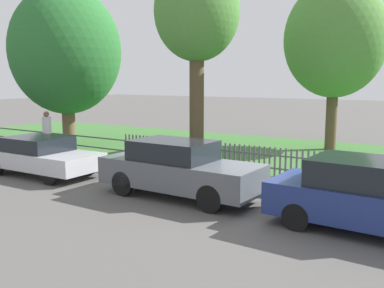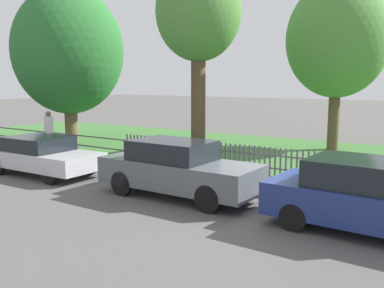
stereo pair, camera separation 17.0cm
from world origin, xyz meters
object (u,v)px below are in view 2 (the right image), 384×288
covered_motorcycle (190,153)px  pedestrian_near_fence (49,130)px  tree_behind_motorcycle (198,14)px  parked_car_red_compact (365,196)px  parked_car_navy_estate (177,168)px  tree_mid_park (337,40)px  parked_car_black_saloon (42,155)px  tree_nearest_kerb (68,51)px

covered_motorcycle → pedestrian_near_fence: 6.98m
tree_behind_motorcycle → pedestrian_near_fence: bearing=-143.8°
parked_car_red_compact → covered_motorcycle: (-6.14, 2.77, -0.10)m
parked_car_navy_estate → tree_mid_park: (1.24, 10.11, 4.02)m
parked_car_black_saloon → tree_behind_motorcycle: 8.45m
covered_motorcycle → pedestrian_near_fence: size_ratio=1.13×
parked_car_black_saloon → pedestrian_near_fence: size_ratio=2.30×
parked_car_black_saloon → covered_motorcycle: size_ratio=2.03×
covered_motorcycle → parked_car_navy_estate: bearing=-67.2°
parked_car_red_compact → tree_behind_motorcycle: size_ratio=0.51×
parked_car_black_saloon → tree_behind_motorcycle: (1.90, 6.48, 5.08)m
parked_car_navy_estate → pedestrian_near_fence: (-8.41, 2.54, 0.25)m
parked_car_navy_estate → tree_behind_motorcycle: bearing=118.8°
parked_car_red_compact → covered_motorcycle: bearing=157.8°
covered_motorcycle → tree_mid_park: (2.69, 7.38, 4.14)m
covered_motorcycle → tree_mid_park: 8.88m
parked_car_red_compact → pedestrian_near_fence: size_ratio=2.25×
pedestrian_near_fence → tree_behind_motorcycle: bearing=148.5°
parked_car_black_saloon → parked_car_navy_estate: bearing=1.4°
covered_motorcycle → tree_behind_motorcycle: tree_behind_motorcycle is taller
parked_car_red_compact → parked_car_black_saloon: bearing=-176.7°
tree_nearest_kerb → pedestrian_near_fence: bearing=-58.1°
parked_car_black_saloon → parked_car_red_compact: bearing=-0.1°
tree_mid_park → parked_car_navy_estate: bearing=-97.0°
tree_nearest_kerb → parked_car_black_saloon: bearing=-48.4°
parked_car_red_compact → tree_nearest_kerb: (-14.72, 5.17, 3.70)m
tree_nearest_kerb → tree_mid_park: (11.26, 4.99, 0.35)m
tree_behind_motorcycle → tree_nearest_kerb: bearing=-170.5°
parked_car_red_compact → tree_mid_park: bearing=110.9°
parked_car_black_saloon → pedestrian_near_fence: bearing=137.4°
tree_nearest_kerb → tree_behind_motorcycle: (6.66, 1.12, 1.30)m
tree_nearest_kerb → pedestrian_near_fence: tree_nearest_kerb is taller
parked_car_black_saloon → parked_car_navy_estate: parked_car_navy_estate is taller
covered_motorcycle → pedestrian_near_fence: (-6.97, -0.19, 0.37)m
parked_car_navy_estate → pedestrian_near_fence: size_ratio=2.44×
covered_motorcycle → tree_nearest_kerb: size_ratio=0.27×
parked_car_red_compact → tree_behind_motorcycle: (-8.05, 6.28, 4.99)m
parked_car_navy_estate → parked_car_red_compact: (4.69, -0.04, -0.03)m
parked_car_black_saloon → parked_car_navy_estate: 5.26m
pedestrian_near_fence → parked_car_red_compact: bearing=101.1°
tree_behind_motorcycle → pedestrian_near_fence: size_ratio=4.40×
parked_car_red_compact → pedestrian_near_fence: bearing=171.0°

